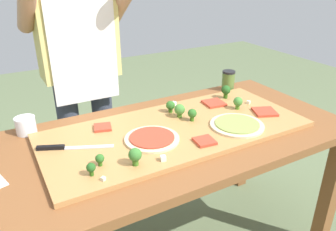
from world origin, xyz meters
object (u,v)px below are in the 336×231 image
pizza_whole_tomato_red (152,138)px  broccoli_floret_front_mid (100,159)px  pizza_whole_pesto_green (237,125)px  broccoli_floret_back_right (238,102)px  broccoli_floret_back_left (170,106)px  cheese_crumble_c (174,104)px  pizza_slice_center (205,141)px  flour_cup (26,126)px  cheese_crumble_d (249,102)px  broccoli_floret_front_right (135,155)px  broccoli_floret_front_left (91,168)px  sauce_jar (228,81)px  cheese_crumble_b (103,179)px  prep_table (166,153)px  cook_center (80,58)px  cheese_crumble_a (163,158)px  chefs_knife (64,147)px  broccoli_floret_center_left (180,110)px  pizza_slice_far_right (103,127)px  broccoli_floret_center_right (226,90)px  broccoli_floret_back_mid (192,114)px  pizza_slice_far_left (265,112)px  pizza_slice_near_left (214,103)px

pizza_whole_tomato_red → broccoli_floret_front_mid: broccoli_floret_front_mid is taller
pizza_whole_pesto_green → broccoli_floret_back_right: size_ratio=3.77×
broccoli_floret_back_left → cheese_crumble_c: 0.09m
pizza_slice_center → flour_cup: bearing=141.8°
cheese_crumble_d → flour_cup: 1.10m
broccoli_floret_front_right → broccoli_floret_front_left: bearing=174.8°
pizza_slice_center → sauce_jar: bearing=43.7°
cheese_crumble_d → cheese_crumble_b: bearing=-163.0°
sauce_jar → prep_table: bearing=-152.1°
sauce_jar → cook_center: cook_center is taller
cheese_crumble_b → cook_center: size_ratio=0.01×
cheese_crumble_a → cook_center: 0.84m
chefs_knife → broccoli_floret_front_mid: broccoli_floret_front_mid is taller
broccoli_floret_center_left → broccoli_floret_front_left: bearing=-153.2°
pizza_slice_far_right → cheese_crumble_c: 0.42m
broccoli_floret_front_mid → cheese_crumble_d: bearing=11.7°
broccoli_floret_center_right → cheese_crumble_b: bearing=-154.7°
flour_cup → broccoli_floret_back_mid: bearing=-22.9°
sauce_jar → pizza_slice_far_left: bearing=-101.7°
broccoli_floret_back_left → cheese_crumble_d: 0.43m
broccoli_floret_back_mid → broccoli_floret_center_left: broccoli_floret_center_left is taller
broccoli_floret_center_right → cook_center: cook_center is taller
broccoli_floret_back_right → sauce_jar: 0.33m
pizza_whole_tomato_red → cook_center: 0.68m
prep_table → pizza_whole_tomato_red: size_ratio=7.35×
broccoli_floret_front_right → broccoli_floret_back_left: bearing=45.1°
pizza_slice_far_right → broccoli_floret_back_mid: (0.40, -0.13, 0.03)m
broccoli_floret_front_mid → flour_cup: (-0.19, 0.45, -0.02)m
cheese_crumble_a → cheese_crumble_b: (-0.24, -0.01, -0.00)m
cheese_crumble_b → flour_cup: size_ratio=0.15×
chefs_knife → broccoli_floret_center_left: size_ratio=4.32×
pizza_whole_pesto_green → flour_cup: (-0.84, 0.44, 0.01)m
broccoli_floret_back_left → broccoli_floret_center_left: 0.07m
sauce_jar → broccoli_floret_back_mid: bearing=-146.9°
broccoli_floret_back_mid → cheese_crumble_a: 0.37m
pizza_slice_far_left → cheese_crumble_d: 0.13m
pizza_slice_near_left → pizza_slice_center: (-0.28, -0.31, 0.00)m
pizza_whole_tomato_red → cheese_crumble_b: (-0.27, -0.17, -0.00)m
broccoli_floret_back_left → pizza_whole_pesto_green: bearing=-56.6°
pizza_slice_center → cheese_crumble_d: bearing=27.2°
cheese_crumble_d → cheese_crumble_c: bearing=154.0°
broccoli_floret_back_mid → cook_center: cook_center is taller
pizza_slice_center → cheese_crumble_c: (0.09, 0.40, 0.00)m
broccoli_floret_center_right → cheese_crumble_b: broccoli_floret_center_right is taller
cheese_crumble_d → flour_cup: size_ratio=0.18×
pizza_slice_near_left → cheese_crumble_d: (0.16, -0.08, 0.00)m
pizza_whole_pesto_green → broccoli_floret_center_left: size_ratio=3.69×
pizza_whole_tomato_red → pizza_slice_far_right: 0.25m
broccoli_floret_front_left → cheese_crumble_a: size_ratio=2.45×
broccoli_floret_back_right → cheese_crumble_d: broccoli_floret_back_right is taller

